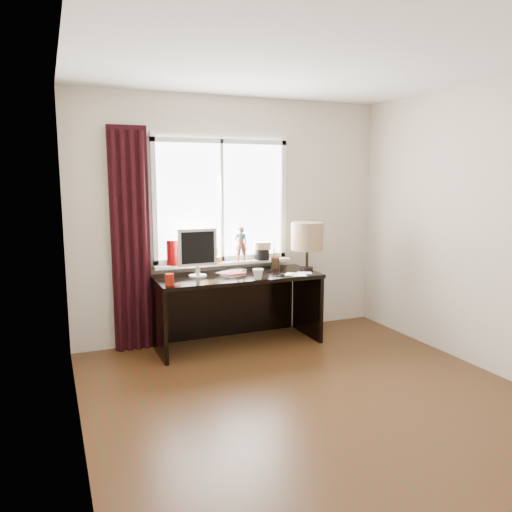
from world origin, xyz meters
name	(u,v)px	position (x,y,z in m)	size (l,w,h in m)	color
floor	(325,407)	(0.00, 0.00, 0.00)	(3.50, 4.00, 0.00)	#462511
ceiling	(333,52)	(0.00, 0.00, 2.60)	(3.50, 4.00, 0.00)	white
wall_back	(234,219)	(0.00, 2.00, 1.30)	(3.50, 2.60, 0.00)	beige
wall_left	(74,254)	(-1.75, 0.00, 1.30)	(4.00, 2.60, 0.00)	beige
wall_right	(504,230)	(1.75, 0.00, 1.30)	(4.00, 2.60, 0.00)	beige
laptop	(231,272)	(-0.13, 1.72, 0.76)	(0.36, 0.23, 0.03)	silver
mug	(258,274)	(0.01, 1.34, 0.81)	(0.11, 0.10, 0.11)	white
red_cup	(170,280)	(-0.86, 1.40, 0.80)	(0.08, 0.08, 0.11)	maroon
window	(222,219)	(-0.15, 1.95, 1.30)	(1.52, 0.22, 1.40)	white
curtain	(131,242)	(-1.13, 1.91, 1.12)	(0.38, 0.09, 2.25)	black
desk	(234,296)	(-0.10, 1.73, 0.51)	(1.70, 0.70, 0.75)	black
monitor	(197,249)	(-0.50, 1.71, 1.03)	(0.40, 0.18, 0.49)	beige
notebook_stack	(233,274)	(-0.15, 1.61, 0.77)	(0.26, 0.23, 0.03)	beige
brush_holder	(275,263)	(0.42, 1.82, 0.81)	(0.09, 0.09, 0.25)	black
icon_frame	(276,261)	(0.46, 1.90, 0.81)	(0.10, 0.03, 0.13)	gold
table_lamp	(307,237)	(0.70, 1.61, 1.11)	(0.35, 0.35, 0.52)	black
loose_papers	(298,274)	(0.50, 1.42, 0.75)	(0.35, 0.25, 0.00)	white
desk_cables	(265,272)	(0.21, 1.61, 0.75)	(0.44, 0.49, 0.01)	black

